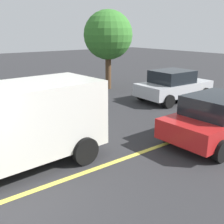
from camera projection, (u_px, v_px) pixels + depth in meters
lane_marking_centre at (89, 171)px, 7.08m from camera, size 28.00×0.16×0.01m
white_van at (1, 125)px, 6.73m from camera, size 5.32×2.52×2.20m
car_silver_near_curb at (173, 85)px, 14.08m from camera, size 4.06×2.19×1.56m
car_red_far_lane at (219, 117)px, 8.90m from camera, size 4.31×2.13×1.54m
tree_left_verge at (108, 35)px, 16.23m from camera, size 2.90×2.90×4.69m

